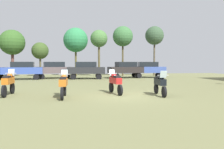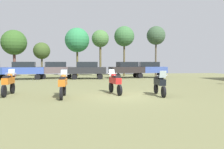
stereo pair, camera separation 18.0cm
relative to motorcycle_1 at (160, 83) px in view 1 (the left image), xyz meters
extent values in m
cube|color=olive|center=(-2.10, 0.30, -0.72)|extent=(44.00, 52.00, 0.02)
cylinder|color=black|center=(-0.05, -0.74, -0.40)|extent=(0.16, 0.62, 0.62)
cylinder|color=black|center=(0.05, 0.79, -0.40)|extent=(0.16, 0.62, 0.62)
cube|color=black|center=(0.00, 0.03, 0.08)|extent=(0.44, 1.32, 0.36)
ellipsoid|color=black|center=(-0.02, -0.26, 0.36)|extent=(0.35, 0.50, 0.24)
cube|color=black|center=(0.02, 0.26, 0.32)|extent=(0.34, 0.58, 0.12)
cube|color=silver|center=(-0.04, -0.59, 0.54)|extent=(0.37, 0.18, 0.39)
cylinder|color=#B7B7BC|center=(-0.03, -0.49, 0.48)|extent=(0.62, 0.08, 0.04)
cylinder|color=black|center=(-5.42, 0.81, -0.38)|extent=(0.14, 0.67, 0.67)
cylinder|color=black|center=(-5.48, -0.83, -0.38)|extent=(0.14, 0.67, 0.67)
cube|color=#C3641D|center=(-5.45, -0.01, 0.13)|extent=(0.41, 1.40, 0.36)
ellipsoid|color=#C3641D|center=(-5.44, 0.30, 0.41)|extent=(0.34, 0.49, 0.24)
cube|color=black|center=(-5.46, -0.25, 0.37)|extent=(0.32, 0.57, 0.12)
cube|color=silver|center=(-5.43, 0.65, 0.59)|extent=(0.37, 0.16, 0.39)
cylinder|color=#B7B7BC|center=(-5.43, 0.54, 0.53)|extent=(0.62, 0.06, 0.04)
cylinder|color=black|center=(-2.56, 1.88, -0.39)|extent=(0.23, 0.65, 0.64)
cylinder|color=black|center=(-2.28, 0.33, -0.39)|extent=(0.23, 0.65, 0.64)
cube|color=red|center=(-2.42, 1.11, 0.10)|extent=(0.59, 1.38, 0.36)
ellipsoid|color=red|center=(-2.47, 1.40, 0.38)|extent=(0.40, 0.53, 0.24)
cube|color=black|center=(-2.38, 0.88, 0.34)|extent=(0.39, 0.60, 0.12)
cube|color=silver|center=(-2.53, 1.73, 0.56)|extent=(0.38, 0.21, 0.39)
cylinder|color=#B7B7BC|center=(-2.51, 1.63, 0.50)|extent=(0.62, 0.14, 0.04)
cylinder|color=black|center=(-8.62, 2.11, -0.37)|extent=(0.13, 0.68, 0.68)
cylinder|color=black|center=(-8.64, 0.55, -0.37)|extent=(0.13, 0.68, 0.68)
cube|color=#BF6119|center=(-8.63, 1.33, 0.15)|extent=(0.38, 1.33, 0.36)
ellipsoid|color=#BF6119|center=(-8.63, 1.63, 0.43)|extent=(0.33, 0.48, 0.24)
cube|color=black|center=(-8.64, 1.10, 0.39)|extent=(0.31, 0.56, 0.12)
cube|color=silver|center=(-8.63, 1.96, 0.61)|extent=(0.36, 0.16, 0.39)
cylinder|color=#B7B7BC|center=(-8.63, 1.86, 0.55)|extent=(0.62, 0.04, 0.04)
cylinder|color=black|center=(-0.01, 14.20, -0.39)|extent=(0.67, 0.32, 0.64)
cylinder|color=black|center=(-0.25, 15.62, -0.39)|extent=(0.67, 0.32, 0.64)
cylinder|color=black|center=(2.88, 14.69, -0.39)|extent=(0.67, 0.32, 0.64)
cylinder|color=black|center=(2.64, 16.11, -0.39)|extent=(0.67, 0.32, 0.64)
cube|color=#272323|center=(1.31, 15.15, 0.30)|extent=(4.54, 2.49, 0.75)
cube|color=black|center=(1.31, 15.15, 0.98)|extent=(2.60, 1.96, 0.61)
cylinder|color=black|center=(-13.16, 14.66, -0.39)|extent=(0.67, 0.34, 0.64)
cylinder|color=black|center=(2.68, 14.88, -0.39)|extent=(0.66, 0.29, 0.64)
cylinder|color=black|center=(2.85, 16.31, -0.39)|extent=(0.66, 0.29, 0.64)
cylinder|color=black|center=(5.59, 14.54, -0.39)|extent=(0.66, 0.29, 0.64)
cylinder|color=black|center=(5.75, 15.98, -0.39)|extent=(0.66, 0.29, 0.64)
cube|color=#3C539D|center=(4.22, 15.43, 0.30)|extent=(4.48, 2.28, 0.75)
cube|color=black|center=(4.22, 15.43, 0.98)|extent=(2.53, 1.85, 0.61)
cylinder|color=black|center=(-5.12, 13.57, -0.39)|extent=(0.65, 0.24, 0.64)
cylinder|color=black|center=(-5.08, 15.01, -0.39)|extent=(0.65, 0.24, 0.64)
cylinder|color=black|center=(-2.20, 13.49, -0.39)|extent=(0.65, 0.24, 0.64)
cylinder|color=black|center=(-2.16, 14.93, -0.39)|extent=(0.65, 0.24, 0.64)
cube|color=#232428|center=(-3.64, 14.25, 0.30)|extent=(4.35, 1.92, 0.75)
cube|color=black|center=(-3.64, 14.25, 0.98)|extent=(2.41, 1.65, 0.61)
cylinder|color=black|center=(-12.09, 13.53, -0.39)|extent=(0.66, 0.28, 0.64)
cylinder|color=black|center=(-12.22, 14.97, -0.39)|extent=(0.66, 0.28, 0.64)
cylinder|color=black|center=(-9.18, 13.80, -0.39)|extent=(0.66, 0.28, 0.64)
cylinder|color=black|center=(-9.31, 15.24, -0.39)|extent=(0.66, 0.28, 0.64)
cube|color=#354E9F|center=(-10.70, 14.39, 0.30)|extent=(4.45, 2.19, 0.75)
cube|color=black|center=(-10.70, 14.39, 0.98)|extent=(2.50, 1.80, 0.61)
cylinder|color=black|center=(-8.69, 14.63, -0.39)|extent=(0.67, 0.34, 0.64)
cylinder|color=black|center=(-8.97, 16.04, -0.39)|extent=(0.67, 0.34, 0.64)
cylinder|color=black|center=(-5.82, 15.21, -0.39)|extent=(0.67, 0.34, 0.64)
cylinder|color=black|center=(-6.11, 16.62, -0.39)|extent=(0.67, 0.34, 0.64)
cube|color=#56494B|center=(-7.40, 15.62, 0.30)|extent=(4.57, 2.62, 0.75)
cube|color=black|center=(-7.40, 15.62, 0.98)|extent=(2.63, 2.02, 0.61)
cylinder|color=brown|center=(-1.63, 19.09, 1.64)|extent=(0.29, 0.29, 4.70)
sphere|color=#447038|center=(-1.63, 19.09, 4.52)|extent=(2.37, 2.37, 2.37)
cylinder|color=brown|center=(-13.08, 19.42, 1.20)|extent=(0.36, 0.36, 3.83)
sphere|color=#325A23|center=(-13.08, 19.42, 3.87)|extent=(3.31, 3.31, 3.31)
cylinder|color=brown|center=(1.86, 19.78, 1.80)|extent=(0.25, 0.25, 5.03)
sphere|color=#386938|center=(1.86, 19.78, 4.96)|extent=(2.89, 2.89, 2.89)
cylinder|color=#4D4730|center=(-9.67, 20.25, 0.80)|extent=(0.25, 0.25, 3.03)
sphere|color=#385021|center=(-9.67, 20.25, 2.84)|extent=(2.31, 2.31, 2.31)
cylinder|color=#4D4434|center=(6.49, 19.48, 1.90)|extent=(0.24, 0.24, 5.23)
sphere|color=#355035|center=(6.49, 19.48, 5.12)|extent=(2.68, 2.68, 2.68)
cylinder|color=brown|center=(-4.81, 20.43, 1.46)|extent=(0.27, 0.27, 4.34)
sphere|color=#2D7D48|center=(-4.81, 20.43, 4.40)|extent=(3.46, 3.46, 3.46)
camera|label=1|loc=(-4.77, -12.52, 1.18)|focal=36.67mm
camera|label=2|loc=(-4.59, -12.54, 1.18)|focal=36.67mm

